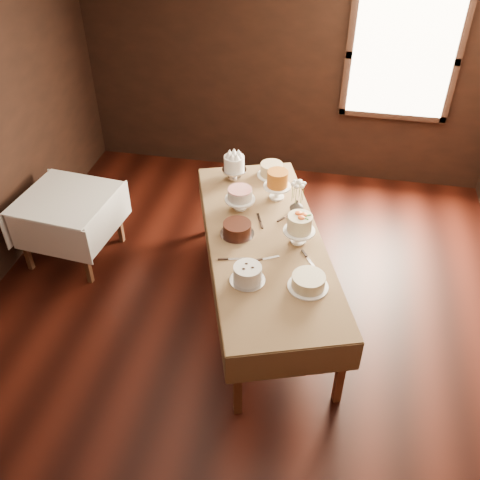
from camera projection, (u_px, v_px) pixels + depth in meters
name	position (u px, v px, depth m)	size (l,w,h in m)	color
floor	(236.00, 335.00, 4.93)	(5.00, 6.00, 0.01)	black
ceiling	(233.00, 16.00, 3.19)	(5.00, 6.00, 0.01)	beige
wall_back	(286.00, 66.00, 6.37)	(5.00, 0.02, 2.80)	black
window	(402.00, 59.00, 6.00)	(1.10, 0.05, 1.30)	#FFEABF
display_table	(265.00, 244.00, 4.81)	(1.76, 2.73, 0.79)	#512F1D
side_table	(67.00, 204.00, 5.43)	(0.96, 0.96, 0.74)	#512F1D
cake_meringue	(234.00, 168.00, 5.49)	(0.25, 0.25, 0.27)	silver
cake_speckled	(272.00, 170.00, 5.56)	(0.29, 0.29, 0.14)	white
cake_lattice	(240.00, 200.00, 5.08)	(0.29, 0.29, 0.22)	white
cake_caramel	(277.00, 186.00, 5.20)	(0.27, 0.27, 0.31)	white
cake_chocolate	(237.00, 229.00, 4.78)	(0.31, 0.31, 0.12)	silver
cake_flowers	(299.00, 230.00, 4.67)	(0.28, 0.28, 0.29)	white
cake_swirl	(248.00, 274.00, 4.30)	(0.29, 0.29, 0.15)	silver
cake_cream	(308.00, 282.00, 4.25)	(0.36, 0.36, 0.11)	white
cake_server_a	(271.00, 258.00, 4.56)	(0.24, 0.03, 0.01)	silver
cake_server_b	(310.00, 262.00, 4.52)	(0.24, 0.03, 0.01)	silver
cake_server_c	(259.00, 218.00, 5.01)	(0.24, 0.03, 0.01)	silver
cake_server_d	(290.00, 215.00, 5.05)	(0.24, 0.03, 0.01)	silver
cake_server_e	(237.00, 259.00, 4.55)	(0.24, 0.03, 0.01)	silver
flower_vase	(297.00, 207.00, 5.04)	(0.13, 0.13, 0.14)	#2D2823
flower_bouquet	(298.00, 190.00, 4.93)	(0.14, 0.14, 0.20)	white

